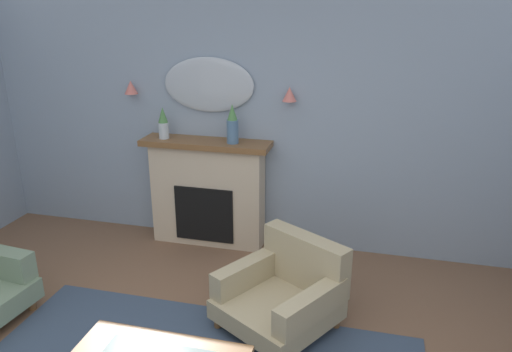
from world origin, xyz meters
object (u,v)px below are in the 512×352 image
at_px(mantel_vase_left, 163,123).
at_px(armchair_by_coffee_table, 285,291).
at_px(mantel_vase_right, 232,125).
at_px(fireplace, 208,193).
at_px(wall_sconce_left, 131,87).
at_px(wall_sconce_right, 290,94).
at_px(wall_mirror, 209,85).

relative_size(mantel_vase_left, armchair_by_coffee_table, 0.30).
bearing_deg(mantel_vase_right, fireplace, 174.61).
xyz_separation_m(wall_sconce_left, armchair_by_coffee_table, (1.94, -1.33, -1.35)).
xyz_separation_m(mantel_vase_right, wall_sconce_right, (0.55, 0.12, 0.32)).
bearing_deg(mantel_vase_left, fireplace, 3.60).
bearing_deg(wall_sconce_right, mantel_vase_right, -167.69).
xyz_separation_m(fireplace, wall_mirror, (0.00, 0.14, 1.14)).
distance_m(fireplace, wall_sconce_right, 1.38).
distance_m(mantel_vase_right, wall_mirror, 0.50).
relative_size(fireplace, wall_sconce_right, 9.71).
bearing_deg(wall_sconce_right, wall_mirror, 176.63).
xyz_separation_m(fireplace, wall_sconce_left, (-0.85, 0.09, 1.09)).
bearing_deg(wall_mirror, wall_sconce_left, -176.63).
bearing_deg(mantel_vase_left, armchair_by_coffee_table, -38.10).
height_order(mantel_vase_left, wall_sconce_right, wall_sconce_right).
bearing_deg(armchair_by_coffee_table, wall_sconce_left, 145.62).
xyz_separation_m(mantel_vase_right, armchair_by_coffee_table, (0.79, -1.21, -1.04)).
height_order(fireplace, armchair_by_coffee_table, fireplace).
distance_m(mantel_vase_left, mantel_vase_right, 0.75).
bearing_deg(fireplace, armchair_by_coffee_table, -48.59).
bearing_deg(mantel_vase_right, wall_sconce_right, 12.31).
xyz_separation_m(wall_mirror, armchair_by_coffee_table, (1.09, -1.38, -1.40)).
height_order(mantel_vase_right, wall_sconce_left, wall_sconce_left).
distance_m(mantel_vase_left, wall_mirror, 0.62).
relative_size(mantel_vase_left, mantel_vase_right, 0.83).
bearing_deg(wall_sconce_right, armchair_by_coffee_table, -79.76).
bearing_deg(fireplace, mantel_vase_right, -5.39).
height_order(mantel_vase_right, wall_sconce_right, wall_sconce_right).
xyz_separation_m(wall_mirror, wall_sconce_right, (0.85, -0.05, -0.05)).
height_order(fireplace, mantel_vase_right, mantel_vase_right).
xyz_separation_m(mantel_vase_left, wall_mirror, (0.45, 0.17, 0.39)).
bearing_deg(fireplace, wall_sconce_left, 173.84).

